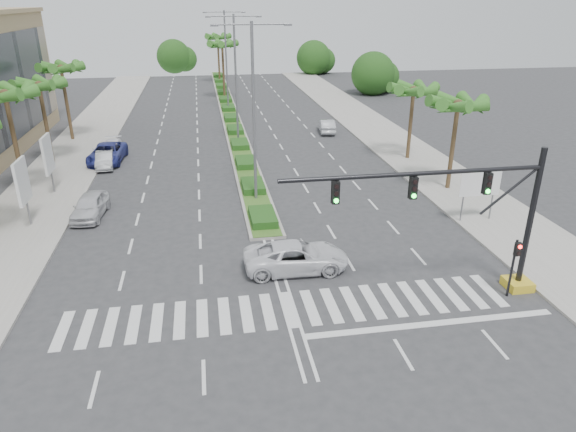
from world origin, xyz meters
name	(u,v)px	position (x,y,z in m)	size (l,w,h in m)	color
ground	(289,309)	(0.00, 0.00, 0.00)	(160.00, 160.00, 0.00)	#333335
footpath_right	(424,165)	(15.20, 20.00, 0.07)	(6.00, 120.00, 0.15)	gray
footpath_left	(52,184)	(-15.20, 20.00, 0.07)	(6.00, 120.00, 0.15)	gray
median	(229,112)	(0.00, 45.00, 0.10)	(2.20, 75.00, 0.20)	gray
median_grass	(229,111)	(0.00, 45.00, 0.22)	(1.80, 75.00, 0.04)	#3A5E20
signal_gantry	(486,228)	(9.27, 0.00, 3.46)	(12.60, 1.20, 7.20)	gold
pedestrian_signal	(515,259)	(10.60, -0.68, 2.04)	(0.28, 0.36, 3.00)	black
direction_sign	(480,186)	(13.50, 7.99, 2.45)	(2.70, 0.11, 3.40)	slate
billboard_near	(22,182)	(-14.50, 12.00, 2.96)	(0.18, 2.10, 4.35)	slate
billboard_far	(48,155)	(-14.50, 18.00, 2.96)	(0.18, 2.10, 4.35)	slate
palm_left_mid	(5,98)	(-16.50, 18.00, 7.08)	(4.57, 4.68, 7.95)	brown
palm_left_far	(39,88)	(-16.50, 26.00, 6.50)	(4.57, 4.68, 7.35)	brown
palm_left_end	(61,70)	(-16.50, 34.00, 6.88)	(4.57, 4.68, 7.75)	brown
palm_right_near	(458,107)	(14.50, 14.00, 6.20)	(4.57, 4.68, 7.05)	brown
palm_right_far	(413,92)	(14.50, 22.00, 5.91)	(4.57, 4.68, 6.75)	brown
palm_median_a	(222,46)	(0.00, 55.00, 7.17)	(4.57, 4.68, 8.05)	brown
palm_median_b	(218,39)	(0.00, 70.00, 7.17)	(4.57, 4.68, 8.05)	brown
streetlight_near	(254,105)	(0.00, 14.00, 6.81)	(5.10, 0.25, 12.00)	slate
streetlight_mid	(236,73)	(0.00, 30.00, 6.81)	(5.10, 0.25, 12.00)	slate
streetlight_far	(226,56)	(0.00, 46.00, 6.81)	(5.10, 0.25, 12.00)	slate
car_parked_a	(90,206)	(-11.04, 12.99, 0.76)	(1.79, 4.45, 1.52)	silver
car_parked_b	(105,160)	(-11.80, 24.04, 0.65)	(1.39, 3.97, 1.31)	#AEAFB3
car_parked_c	(107,153)	(-11.80, 25.55, 0.80)	(2.65, 5.76, 1.60)	navy
car_parked_d	(113,148)	(-11.64, 27.90, 0.64)	(1.81, 4.44, 1.29)	white
car_crossing	(296,257)	(1.00, 3.69, 0.77)	(2.54, 5.52, 1.53)	white
car_right	(327,126)	(9.70, 32.92, 0.71)	(1.50, 4.31, 1.42)	silver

